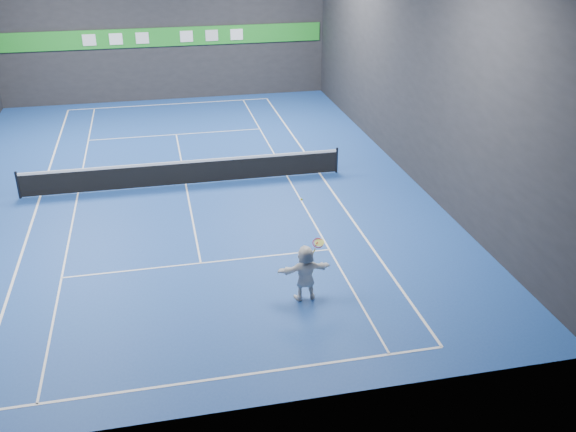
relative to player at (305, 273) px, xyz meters
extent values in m
plane|color=#1A4194|center=(-2.68, 8.98, -0.82)|extent=(26.00, 26.00, 0.00)
cube|color=#232326|center=(-2.68, 21.98, 3.68)|extent=(18.00, 0.10, 9.00)
cube|color=#232326|center=(-2.68, -4.02, 3.68)|extent=(18.00, 0.10, 9.00)
cube|color=#232326|center=(6.32, 8.98, 3.68)|extent=(0.10, 26.00, 9.00)
cube|color=white|center=(-2.68, -2.91, -0.81)|extent=(10.98, 0.08, 0.01)
cube|color=white|center=(-2.68, 20.87, -0.81)|extent=(10.98, 0.08, 0.01)
cube|color=white|center=(-8.17, 8.98, -0.81)|extent=(0.08, 23.78, 0.01)
cube|color=white|center=(2.81, 8.98, -0.81)|extent=(0.08, 23.78, 0.01)
cube|color=white|center=(-6.79, 8.98, -0.81)|extent=(0.06, 23.78, 0.01)
cube|color=white|center=(1.43, 8.98, -0.81)|extent=(0.06, 23.78, 0.01)
cube|color=white|center=(-2.68, 2.58, -0.81)|extent=(8.23, 0.06, 0.01)
cube|color=white|center=(-2.68, 15.38, -0.81)|extent=(8.23, 0.06, 0.01)
cube|color=white|center=(-2.68, 8.98, -0.81)|extent=(0.06, 12.80, 0.01)
imported|color=silver|center=(0.00, 0.00, 0.00)|extent=(1.53, 0.54, 1.63)
sphere|color=#CDF829|center=(-0.10, 0.11, 2.17)|extent=(0.06, 0.06, 0.06)
cylinder|color=black|center=(-8.88, 8.98, -0.28)|extent=(0.10, 0.10, 1.07)
cylinder|color=black|center=(3.52, 8.98, -0.28)|extent=(0.10, 0.10, 1.07)
cube|color=black|center=(-2.68, 8.98, -0.35)|extent=(12.40, 0.03, 0.86)
cube|color=white|center=(-2.68, 8.98, 0.13)|extent=(12.40, 0.04, 0.10)
cube|color=green|center=(-2.68, 21.92, 2.68)|extent=(17.64, 0.06, 1.00)
cube|color=white|center=(-6.68, 21.86, 2.68)|extent=(0.70, 0.04, 0.60)
cube|color=white|center=(-5.28, 21.86, 2.68)|extent=(0.70, 0.04, 0.60)
cube|color=white|center=(-3.88, 21.86, 2.68)|extent=(0.70, 0.04, 0.60)
cube|color=white|center=(-1.48, 21.86, 2.68)|extent=(0.70, 0.04, 0.60)
cube|color=silver|center=(-0.08, 21.86, 2.68)|extent=(0.70, 0.04, 0.60)
cube|color=white|center=(1.32, 21.86, 2.68)|extent=(0.70, 0.04, 0.60)
torus|color=red|center=(0.36, 0.05, 0.86)|extent=(0.42, 0.36, 0.27)
cylinder|color=#BBC545|center=(0.39, 0.05, 0.88)|extent=(0.36, 0.32, 0.18)
cylinder|color=#B31320|center=(0.31, 0.05, 0.83)|extent=(0.07, 0.13, 0.17)
cylinder|color=yellow|center=(0.24, 0.03, 0.61)|extent=(0.10, 0.16, 0.25)
camera|label=1|loc=(-3.71, -14.78, 9.03)|focal=40.00mm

